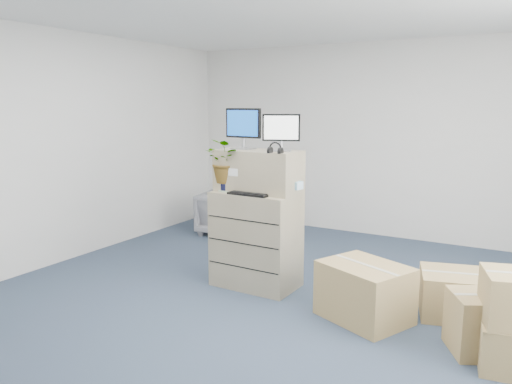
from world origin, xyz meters
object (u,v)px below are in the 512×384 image
Objects in this scene: filing_cabinet_lower at (256,239)px; office_chair at (224,211)px; monitor_left at (243,126)px; potted_plant at (227,167)px; keyboard at (250,194)px; monitor_right at (281,130)px; water_bottle at (264,181)px.

filing_cabinet_lower is 2.25m from office_chair.
filing_cabinet_lower is 1.20m from monitor_left.
monitor_left reaches higher than office_chair.
filing_cabinet_lower is at bearing 14.88° from potted_plant.
monitor_left is at bearing 135.31° from keyboard.
monitor_left is 0.99× the size of keyboard.
monitor_left reaches higher than filing_cabinet_lower.
monitor_right is 0.57m from water_bottle.
potted_plant is at bearing 113.22° from office_chair.
water_bottle is (-0.20, 0.01, -0.53)m from monitor_right.
potted_plant is at bearing -118.64° from monitor_left.
water_bottle is at bearing 20.66° from potted_plant.
office_chair is at bearing 116.18° from monitor_right.
monitor_right is 2.73m from office_chair.
filing_cabinet_lower is 1.47× the size of office_chair.
monitor_left is at bearing 56.09° from potted_plant.
filing_cabinet_lower reaches higher than office_chair.
monitor_right reaches higher than filing_cabinet_lower.
filing_cabinet_lower is at bearing 120.79° from office_chair.
keyboard is (-0.24, -0.21, -0.63)m from monitor_right.
filing_cabinet_lower is 2.72× the size of monitor_right.
monitor_left is 1.16× the size of monitor_right.
monitor_left reaches higher than keyboard.
monitor_left is 0.46m from monitor_right.
monitor_left is 2.46m from office_chair.
monitor_right reaches higher than water_bottle.
monitor_left reaches higher than monitor_right.
office_chair is (-1.52, 1.83, -0.68)m from keyboard.
monitor_left is 1.86× the size of water_bottle.
filing_cabinet_lower is at bearing 168.35° from monitor_right.
monitor_left is at bearing 118.05° from office_chair.
monitor_left is 0.63× the size of office_chair.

